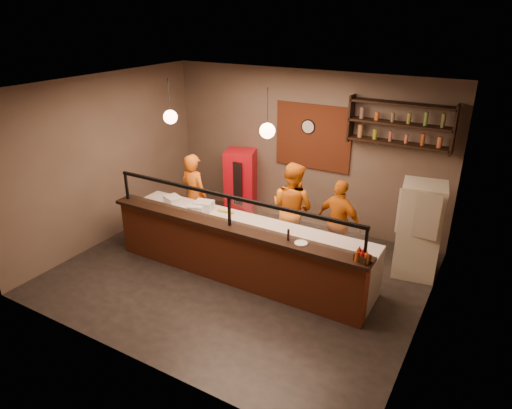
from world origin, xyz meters
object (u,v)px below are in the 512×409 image
Objects in this scene: wall_clock at (309,127)px; fridge at (419,230)px; red_cooler at (241,183)px; condiment_caddy at (363,258)px; cook_right at (339,222)px; pepper_mill at (288,235)px; cook_mid at (292,208)px; pizza_dough at (249,226)px; cook_left at (194,195)px.

wall_clock is 0.18× the size of fridge.
red_cooler is 7.56× the size of condiment_caddy.
cook_right reaches higher than pepper_mill.
cook_mid reaches higher than fridge.
pepper_mill is at bearing -71.10° from wall_clock.
pizza_dough is (1.42, -2.03, 0.17)m from red_cooler.
cook_left reaches higher than pizza_dough.
wall_clock is 1.66× the size of pepper_mill.
pizza_dough is 2.15m from condiment_caddy.
fridge is 3.97m from red_cooler.
wall_clock is 1.99m from red_cooler.
fridge reaches higher than red_cooler.
cook_right is 1.85m from condiment_caddy.
cook_left is 0.96× the size of cook_mid.
cook_mid reaches higher than red_cooler.
pizza_dough is 1.04m from pepper_mill.
pizza_dough is at bearing -74.43° from red_cooler.
fridge is at bearing -20.22° from wall_clock.
cook_mid is at bearing 140.10° from condiment_caddy.
red_cooler is (-3.92, 0.61, -0.09)m from fridge.
cook_mid is at bearing 19.94° from cook_right.
cook_mid is 2.22m from fridge.
condiment_caddy is (2.10, -2.79, -0.99)m from wall_clock.
cook_mid is 2.35m from condiment_caddy.
pizza_dough is at bearing -159.65° from fridge.
cook_mid reaches higher than condiment_caddy.
fridge is at bearing 29.71° from pizza_dough.
cook_right is at bearing -164.51° from cook_left.
condiment_caddy is at bearing -2.17° from pepper_mill.
condiment_caddy is at bearing -54.57° from red_cooler.
condiment_caddy is (3.52, -2.48, 0.38)m from red_cooler.
red_cooler is (0.28, 1.29, -0.11)m from cook_left.
pizza_dough is 2.92× the size of pepper_mill.
cook_mid is at bearing 113.48° from pepper_mill.
wall_clock is at bearing -7.12° from red_cooler.
wall_clock reaches higher than cook_mid.
cook_left is 2.92m from cook_right.
cook_left is 2.89m from pepper_mill.
cook_left reaches higher than fridge.
cook_right is 2.76m from red_cooler.
cook_left is 1.33m from red_cooler.
wall_clock is at bearing -128.91° from cook_left.
red_cooler is at bearing 125.00° from pizza_dough.
pepper_mill is at bearing -139.95° from fridge.
red_cooler is 2.79× the size of pizza_dough.
cook_left is (-1.70, -1.60, -1.25)m from wall_clock.
wall_clock is 0.20× the size of red_cooler.
pepper_mill is (-1.16, 0.04, 0.04)m from condiment_caddy.
cook_right is at bearing 119.82° from condiment_caddy.
cook_right is 2.96× the size of pizza_dough.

